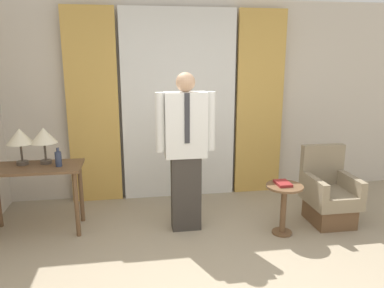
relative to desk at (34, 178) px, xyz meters
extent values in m
cube|color=beige|center=(1.75, 1.00, 0.71)|extent=(10.00, 0.06, 2.70)
cube|color=white|center=(1.75, 0.87, 0.65)|extent=(1.55, 0.06, 2.58)
cube|color=gold|center=(0.60, 0.87, 0.65)|extent=(0.67, 0.06, 2.58)
cube|color=gold|center=(2.90, 0.87, 0.65)|extent=(0.67, 0.06, 2.58)
cube|color=brown|center=(0.00, 0.00, 0.12)|extent=(1.06, 0.51, 0.03)
cylinder|color=brown|center=(0.47, -0.20, -0.27)|extent=(0.05, 0.05, 0.75)
cylinder|color=brown|center=(0.47, 0.20, -0.27)|extent=(0.05, 0.05, 0.75)
cylinder|color=#4C4238|center=(-0.13, 0.09, 0.16)|extent=(0.13, 0.13, 0.04)
cylinder|color=#4C4238|center=(-0.13, 0.09, 0.28)|extent=(0.02, 0.02, 0.20)
cone|color=beige|center=(-0.13, 0.09, 0.46)|extent=(0.29, 0.29, 0.17)
cylinder|color=#4C4238|center=(0.13, 0.09, 0.16)|extent=(0.13, 0.13, 0.04)
cylinder|color=#4C4238|center=(0.13, 0.09, 0.28)|extent=(0.02, 0.02, 0.20)
cone|color=beige|center=(0.13, 0.09, 0.46)|extent=(0.29, 0.29, 0.17)
cylinder|color=#2D3851|center=(0.29, -0.04, 0.22)|extent=(0.07, 0.07, 0.16)
cylinder|color=#2D3851|center=(0.29, -0.04, 0.32)|extent=(0.03, 0.03, 0.05)
cube|color=#38332D|center=(1.68, -0.20, -0.21)|extent=(0.33, 0.18, 0.87)
cube|color=white|center=(1.68, -0.20, 0.59)|extent=(0.46, 0.21, 0.72)
cube|color=#333338|center=(1.68, -0.31, 0.68)|extent=(0.06, 0.01, 0.54)
cylinder|color=white|center=(1.40, -0.20, 0.62)|extent=(0.10, 0.10, 0.65)
cylinder|color=white|center=(1.96, -0.20, 0.62)|extent=(0.10, 0.10, 0.65)
sphere|color=tan|center=(1.68, -0.20, 1.05)|extent=(0.21, 0.21, 0.21)
cube|color=brown|center=(3.41, -0.33, -0.52)|extent=(0.45, 0.51, 0.25)
cube|color=gray|center=(3.41, -0.33, -0.31)|extent=(0.53, 0.60, 0.16)
cube|color=gray|center=(3.41, -0.07, 0.02)|extent=(0.53, 0.10, 0.50)
cube|color=gray|center=(3.18, -0.33, -0.14)|extent=(0.08, 0.60, 0.18)
cube|color=gray|center=(3.63, -0.33, -0.14)|extent=(0.08, 0.60, 0.18)
cylinder|color=brown|center=(2.74, -0.51, -0.63)|extent=(0.22, 0.22, 0.02)
cylinder|color=brown|center=(2.74, -0.51, -0.36)|extent=(0.07, 0.07, 0.55)
cylinder|color=brown|center=(2.74, -0.51, -0.08)|extent=(0.41, 0.41, 0.02)
cube|color=maroon|center=(2.73, -0.48, -0.05)|extent=(0.15, 0.22, 0.03)
camera|label=1|loc=(1.11, -4.19, 1.35)|focal=35.00mm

